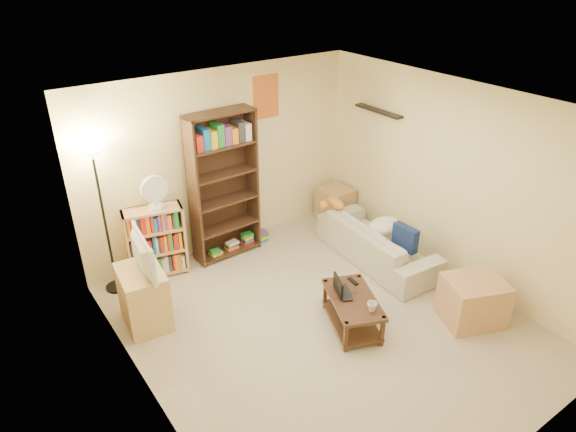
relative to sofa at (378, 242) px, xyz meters
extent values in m
plane|color=#BCAB8D|center=(-1.44, -0.63, -0.27)|extent=(4.50, 4.50, 0.00)
cube|color=beige|center=(-1.44, 1.62, 0.98)|extent=(4.00, 0.04, 2.50)
cube|color=beige|center=(-1.44, -2.88, 0.98)|extent=(4.00, 0.04, 2.50)
cube|color=beige|center=(-3.44, -0.63, 0.98)|extent=(0.04, 4.50, 2.50)
cube|color=beige|center=(0.56, -0.63, 0.98)|extent=(0.04, 4.50, 2.50)
cube|color=white|center=(-1.44, -0.63, 2.23)|extent=(4.00, 4.50, 0.04)
cube|color=red|center=(-0.72, 1.61, 1.75)|extent=(0.40, 0.02, 0.58)
cube|color=black|center=(0.48, 0.67, 1.58)|extent=(0.12, 0.80, 0.03)
imported|color=#BAB59A|center=(0.00, 0.00, 0.00)|extent=(1.97, 1.01, 0.54)
cube|color=navy|center=(0.06, -0.41, 0.25)|extent=(0.12, 0.36, 0.32)
ellipsoid|color=white|center=(0.14, 0.03, 0.19)|extent=(0.50, 0.36, 0.22)
ellipsoid|color=orange|center=(-0.15, 0.73, 0.34)|extent=(0.35, 0.18, 0.14)
sphere|color=orange|center=(-0.35, 0.75, 0.36)|extent=(0.12, 0.12, 0.12)
cube|color=#45291A|center=(-1.20, -0.84, 0.09)|extent=(0.78, 0.99, 0.04)
cube|color=#45291A|center=(-1.20, -0.84, -0.20)|extent=(0.74, 0.94, 0.03)
cube|color=#45291A|center=(-1.54, -1.12, -0.08)|extent=(0.04, 0.04, 0.39)
cube|color=#45291A|center=(-1.16, -1.27, -0.08)|extent=(0.04, 0.04, 0.39)
cube|color=#45291A|center=(-1.25, -0.41, -0.08)|extent=(0.04, 0.04, 0.39)
cube|color=#45291A|center=(-0.87, -0.57, -0.08)|extent=(0.04, 0.04, 0.39)
imported|color=black|center=(-1.18, -0.74, 0.13)|extent=(0.49, 0.46, 0.03)
cube|color=white|center=(-1.30, -0.69, 0.23)|extent=(0.12, 0.27, 0.19)
imported|color=silver|center=(-1.19, -1.12, 0.16)|extent=(0.16, 0.16, 0.10)
cube|color=black|center=(-1.00, -0.61, 0.12)|extent=(0.06, 0.16, 0.02)
cube|color=tan|center=(-3.07, 0.56, 0.07)|extent=(0.53, 0.69, 0.69)
imported|color=black|center=(-3.07, 0.56, 0.64)|extent=(0.78, 0.27, 0.44)
cube|color=#3A2416|center=(-1.58, 1.33, 0.74)|extent=(0.92, 0.32, 2.03)
cube|color=tan|center=(-2.56, 1.42, 0.20)|extent=(0.79, 0.45, 0.95)
cylinder|color=white|center=(-2.50, 1.40, 0.70)|extent=(0.19, 0.19, 0.04)
cylinder|color=white|center=(-2.50, 1.40, 0.80)|extent=(0.02, 0.02, 0.19)
cylinder|color=white|center=(-2.50, 1.37, 0.96)|extent=(0.34, 0.06, 0.34)
cylinder|color=black|center=(-3.13, 1.42, -0.26)|extent=(0.28, 0.28, 0.03)
cylinder|color=black|center=(-3.13, 1.42, 0.61)|extent=(0.03, 0.03, 1.76)
cone|color=beige|center=(-3.13, 1.42, 1.53)|extent=(0.32, 0.32, 0.14)
cube|color=tan|center=(0.28, 1.23, -0.01)|extent=(0.47, 0.47, 0.53)
cube|color=tan|center=(-0.02, -1.55, 0.00)|extent=(0.80, 0.74, 0.54)
cube|color=red|center=(-1.79, 1.29, -0.20)|extent=(0.17, 0.13, 0.15)
cube|color=#1966B2|center=(-1.53, 1.31, -0.18)|extent=(0.17, 0.13, 0.18)
cube|color=gold|center=(-1.26, 1.33, -0.17)|extent=(0.17, 0.13, 0.21)
cube|color=#268C33|center=(-1.00, 1.35, -0.19)|extent=(0.17, 0.13, 0.16)
camera|label=1|loc=(-4.44, -4.16, 3.56)|focal=32.00mm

